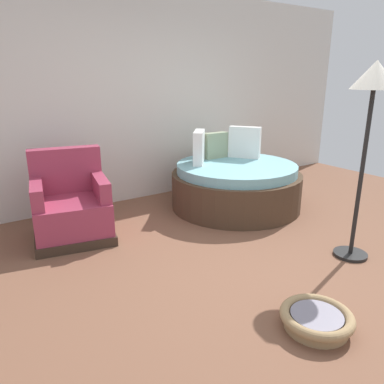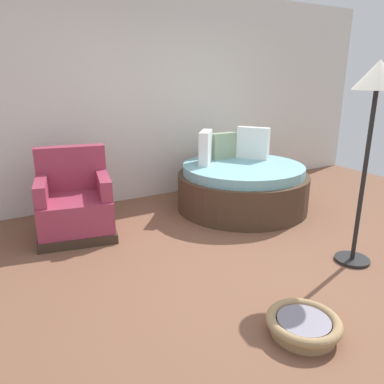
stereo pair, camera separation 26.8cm
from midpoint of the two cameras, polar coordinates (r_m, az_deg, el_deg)
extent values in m
cube|color=brown|center=(3.55, 8.35, -11.43)|extent=(8.00, 8.00, 0.02)
cube|color=silver|center=(5.28, -10.32, 14.04)|extent=(8.00, 0.12, 2.81)
cylinder|color=#473323|center=(4.98, 5.20, 0.33)|extent=(1.71, 1.71, 0.47)
cylinder|color=#7AB7C1|center=(4.90, 5.29, 3.62)|extent=(1.57, 1.57, 0.12)
cube|color=white|center=(5.25, 6.63, 7.58)|extent=(0.35, 0.42, 0.43)
cube|color=#93A37F|center=(5.21, 2.14, 7.17)|extent=(0.35, 0.12, 0.35)
cube|color=white|center=(4.87, -0.50, 6.89)|extent=(0.36, 0.40, 0.42)
cube|color=#38281E|center=(4.31, -19.37, -6.04)|extent=(0.94, 0.94, 0.10)
cube|color=#99334C|center=(4.23, -19.66, -3.30)|extent=(0.90, 0.90, 0.34)
cube|color=#99334C|center=(4.41, -20.47, 3.16)|extent=(0.78, 0.31, 0.50)
cube|color=#99334C|center=(4.15, -24.45, -0.18)|extent=(0.25, 0.69, 0.22)
cube|color=#99334C|center=(4.16, -15.68, 0.83)|extent=(0.25, 0.69, 0.22)
cylinder|color=#9E7F56|center=(2.85, 15.80, -18.99)|extent=(0.44, 0.44, 0.06)
torus|color=#9E7F56|center=(2.82, 15.91, -17.92)|extent=(0.51, 0.51, 0.07)
cylinder|color=gray|center=(2.82, 15.90, -18.09)|extent=(0.36, 0.36, 0.05)
cylinder|color=black|center=(3.97, 21.33, -8.89)|extent=(0.32, 0.32, 0.03)
cylinder|color=black|center=(3.70, 22.66, 2.18)|extent=(0.04, 0.04, 1.55)
cone|color=beige|center=(3.59, 24.38, 16.07)|extent=(0.40, 0.40, 0.24)
camera|label=1|loc=(0.13, -92.01, -0.63)|focal=34.75mm
camera|label=2|loc=(0.13, 87.99, 0.63)|focal=34.75mm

